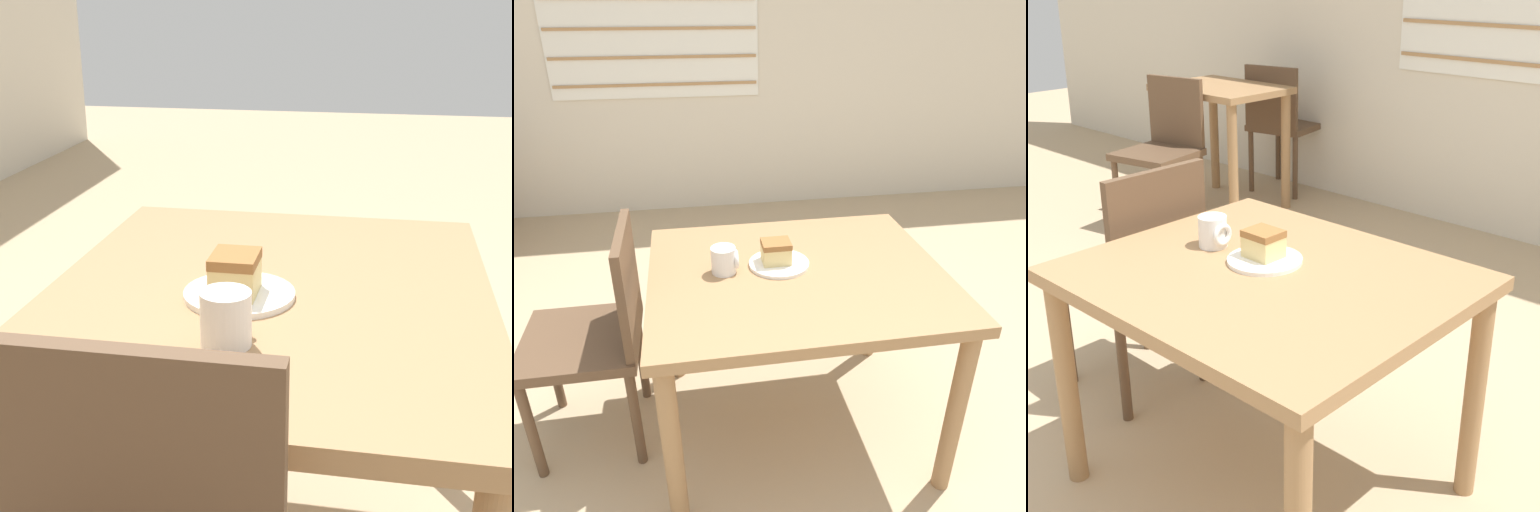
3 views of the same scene
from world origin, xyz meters
The scene contains 6 objects.
wall_back centered at (0.00, 3.03, 1.41)m, with size 10.00×0.10×2.80m.
dining_table_near centered at (0.11, 0.53, 0.61)m, with size 1.01×0.86×0.71m.
chair_near_window centered at (-0.59, 0.61, 0.49)m, with size 0.41×0.41×0.87m.
plate centered at (0.06, 0.58, 0.72)m, with size 0.21×0.21×0.01m.
cake_slice centered at (0.05, 0.58, 0.76)m, with size 0.10×0.09×0.08m.
coffee_mug centered at (-0.13, 0.56, 0.76)m, with size 0.09×0.08×0.09m.
Camera 2 is at (-0.24, -0.94, 1.54)m, focal length 35.00 mm.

